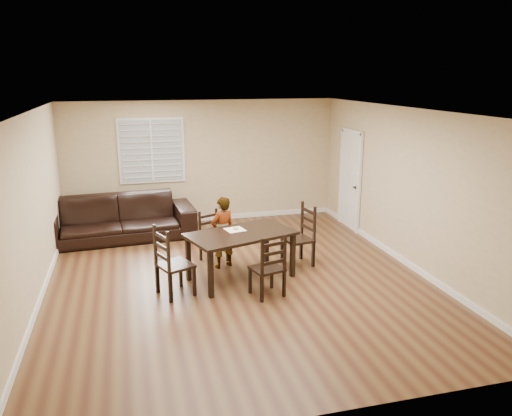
{
  "coord_description": "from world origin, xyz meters",
  "views": [
    {
      "loc": [
        -1.62,
        -7.4,
        3.23
      ],
      "look_at": [
        0.48,
        0.64,
        1.0
      ],
      "focal_mm": 35.0,
      "sensor_mm": 36.0,
      "label": 1
    }
  ],
  "objects_px": {
    "dining_table": "(241,238)",
    "child": "(223,232)",
    "chair_far": "(271,270)",
    "donut": "(236,228)",
    "chair_near": "(210,237)",
    "chair_left": "(167,266)",
    "sofa": "(119,218)",
    "chair_right": "(304,237)"
  },
  "relations": [
    {
      "from": "dining_table",
      "to": "chair_near",
      "type": "bearing_deg",
      "value": 90.61
    },
    {
      "from": "dining_table",
      "to": "child",
      "type": "height_order",
      "value": "child"
    },
    {
      "from": "chair_far",
      "to": "sofa",
      "type": "xyz_separation_m",
      "value": [
        -2.18,
        3.44,
        -0.01
      ]
    },
    {
      "from": "chair_right",
      "to": "child",
      "type": "distance_m",
      "value": 1.42
    },
    {
      "from": "chair_left",
      "to": "donut",
      "type": "bearing_deg",
      "value": -85.62
    },
    {
      "from": "chair_left",
      "to": "chair_near",
      "type": "bearing_deg",
      "value": -54.43
    },
    {
      "from": "chair_right",
      "to": "dining_table",
      "type": "bearing_deg",
      "value": -83.2
    },
    {
      "from": "dining_table",
      "to": "chair_right",
      "type": "distance_m",
      "value": 1.29
    },
    {
      "from": "dining_table",
      "to": "chair_left",
      "type": "distance_m",
      "value": 1.29
    },
    {
      "from": "chair_far",
      "to": "sofa",
      "type": "bearing_deg",
      "value": -72.29
    },
    {
      "from": "chair_left",
      "to": "sofa",
      "type": "bearing_deg",
      "value": -8.91
    },
    {
      "from": "chair_left",
      "to": "chair_right",
      "type": "height_order",
      "value": "chair_left"
    },
    {
      "from": "chair_near",
      "to": "chair_left",
      "type": "relative_size",
      "value": 0.83
    },
    {
      "from": "chair_right",
      "to": "donut",
      "type": "height_order",
      "value": "chair_right"
    },
    {
      "from": "chair_far",
      "to": "donut",
      "type": "distance_m",
      "value": 1.13
    },
    {
      "from": "chair_right",
      "to": "sofa",
      "type": "relative_size",
      "value": 0.36
    },
    {
      "from": "chair_left",
      "to": "child",
      "type": "bearing_deg",
      "value": -68.59
    },
    {
      "from": "chair_near",
      "to": "chair_far",
      "type": "relative_size",
      "value": 0.92
    },
    {
      "from": "chair_near",
      "to": "child",
      "type": "height_order",
      "value": "child"
    },
    {
      "from": "chair_right",
      "to": "child",
      "type": "xyz_separation_m",
      "value": [
        -1.4,
        0.2,
        0.14
      ]
    },
    {
      "from": "chair_far",
      "to": "donut",
      "type": "bearing_deg",
      "value": -88.26
    },
    {
      "from": "sofa",
      "to": "donut",
      "type": "bearing_deg",
      "value": -56.37
    },
    {
      "from": "chair_far",
      "to": "chair_right",
      "type": "height_order",
      "value": "chair_right"
    },
    {
      "from": "chair_far",
      "to": "chair_left",
      "type": "bearing_deg",
      "value": -31.15
    },
    {
      "from": "child",
      "to": "sofa",
      "type": "height_order",
      "value": "child"
    },
    {
      "from": "donut",
      "to": "sofa",
      "type": "relative_size",
      "value": 0.03
    },
    {
      "from": "child",
      "to": "chair_far",
      "type": "bearing_deg",
      "value": 85.68
    },
    {
      "from": "chair_left",
      "to": "donut",
      "type": "distance_m",
      "value": 1.35
    },
    {
      "from": "chair_far",
      "to": "donut",
      "type": "relative_size",
      "value": 10.69
    },
    {
      "from": "chair_near",
      "to": "sofa",
      "type": "bearing_deg",
      "value": 110.85
    },
    {
      "from": "dining_table",
      "to": "chair_near",
      "type": "xyz_separation_m",
      "value": [
        -0.33,
        0.99,
        -0.28
      ]
    },
    {
      "from": "dining_table",
      "to": "child",
      "type": "relative_size",
      "value": 1.5
    },
    {
      "from": "chair_right",
      "to": "sofa",
      "type": "distance_m",
      "value": 3.85
    },
    {
      "from": "chair_near",
      "to": "chair_left",
      "type": "xyz_separation_m",
      "value": [
        -0.88,
        -1.39,
        0.08
      ]
    },
    {
      "from": "dining_table",
      "to": "sofa",
      "type": "xyz_separation_m",
      "value": [
        -1.92,
        2.61,
        -0.26
      ]
    },
    {
      "from": "chair_near",
      "to": "chair_right",
      "type": "bearing_deg",
      "value": -45.4
    },
    {
      "from": "chair_left",
      "to": "donut",
      "type": "relative_size",
      "value": 11.87
    },
    {
      "from": "dining_table",
      "to": "chair_right",
      "type": "height_order",
      "value": "chair_right"
    },
    {
      "from": "donut",
      "to": "sofa",
      "type": "bearing_deg",
      "value": 127.86
    },
    {
      "from": "dining_table",
      "to": "chair_far",
      "type": "distance_m",
      "value": 0.91
    },
    {
      "from": "child",
      "to": "donut",
      "type": "distance_m",
      "value": 0.45
    },
    {
      "from": "chair_far",
      "to": "chair_right",
      "type": "distance_m",
      "value": 1.54
    }
  ]
}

